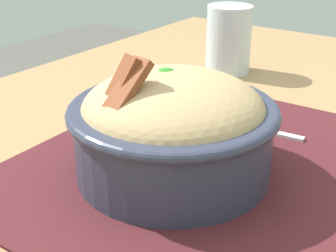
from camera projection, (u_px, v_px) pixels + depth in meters
table at (173, 231)px, 0.51m from camera, size 1.29×0.78×0.78m
placemat at (208, 165)px, 0.50m from camera, size 0.42×0.36×0.00m
bowl at (168, 124)px, 0.46m from camera, size 0.24×0.24×0.13m
fork at (244, 126)px, 0.58m from camera, size 0.03×0.13×0.00m
drinking_glass at (228, 44)px, 0.77m from camera, size 0.07×0.07×0.11m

